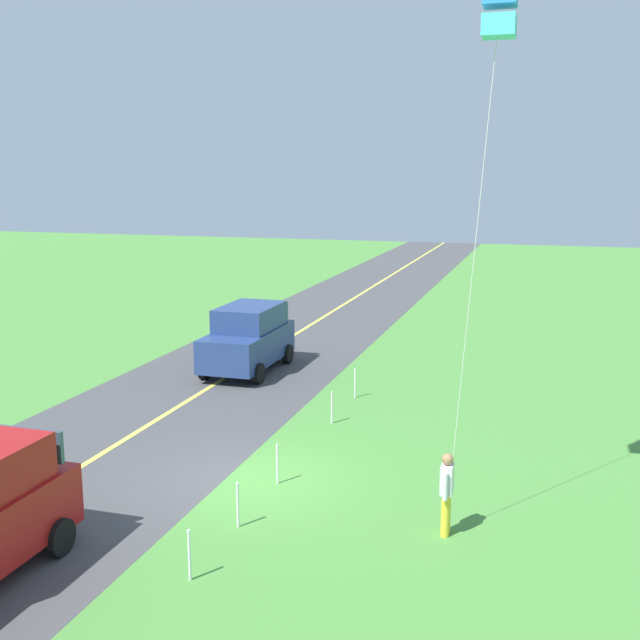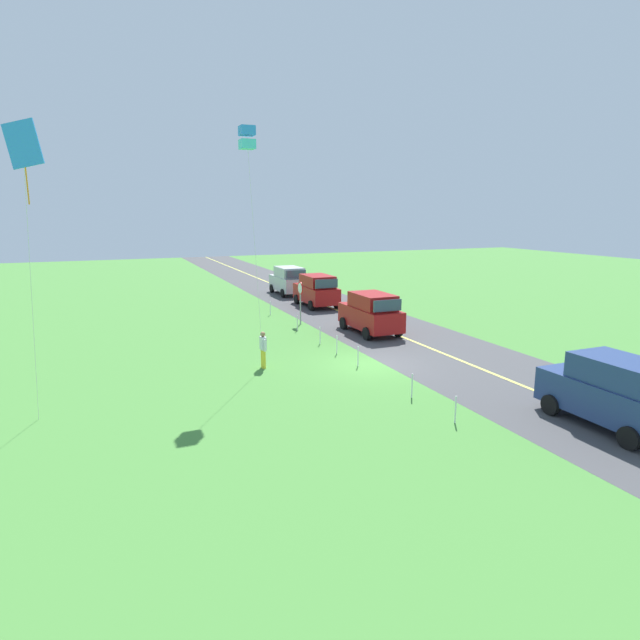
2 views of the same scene
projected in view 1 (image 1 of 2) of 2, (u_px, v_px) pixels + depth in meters
ground_plane at (248, 482)px, 17.22m from camera, size 120.00×120.00×0.10m
asphalt_road at (91, 460)px, 18.36m from camera, size 120.00×7.00×0.00m
road_centre_stripe at (91, 460)px, 18.35m from camera, size 120.00×0.16×0.00m
car_parked_west_near at (248, 338)px, 26.47m from camera, size 4.40×2.12×2.24m
person_adult_near at (447, 491)px, 14.46m from camera, size 0.58×0.22×1.60m
kite_red_low at (500, 12)px, 13.09m from camera, size 0.71×0.87×9.84m
fence_post_0 at (355, 383)px, 23.38m from camera, size 0.05×0.05×0.90m
fence_post_1 at (332, 407)px, 20.99m from camera, size 0.05×0.05×0.90m
fence_post_2 at (277, 464)px, 16.92m from camera, size 0.05×0.05×0.90m
fence_post_3 at (238, 505)px, 14.84m from camera, size 0.05×0.05×0.90m
fence_post_4 at (189, 555)px, 12.90m from camera, size 0.05×0.05×0.90m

